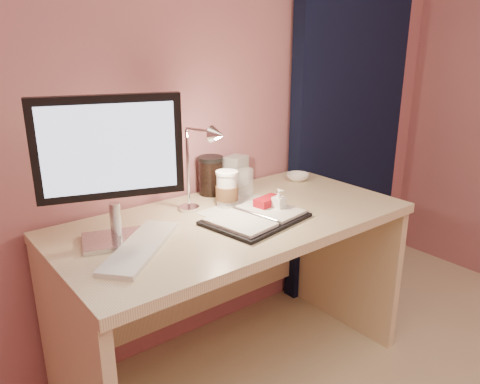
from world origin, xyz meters
TOP-DOWN VIEW (x-y plane):
  - room at (0.95, 1.69)m, footprint 3.50×3.50m
  - desk at (0.00, 1.45)m, footprint 1.40×0.70m
  - monitor at (-0.46, 1.44)m, footprint 0.46×0.23m
  - keyboard at (-0.43, 1.34)m, footprint 0.40×0.37m
  - planner at (0.05, 1.31)m, footprint 0.41×0.33m
  - paper_a at (0.16, 1.50)m, footprint 0.23×0.23m
  - paper_b at (-0.02, 1.45)m, footprint 0.15×0.15m
  - paper_c at (0.17, 1.58)m, footprint 0.19×0.19m
  - coffee_cup at (0.05, 1.50)m, footprint 0.09×0.09m
  - clear_cup at (0.20, 1.56)m, footprint 0.07×0.07m
  - bowl at (0.55, 1.58)m, footprint 0.15×0.15m
  - lotion_bottle at (0.17, 1.31)m, footprint 0.05×0.05m
  - dark_jar at (0.09, 1.68)m, footprint 0.11×0.11m
  - product_box at (0.25, 1.69)m, footprint 0.12×0.11m
  - desk_lamp at (-0.13, 1.48)m, footprint 0.13×0.22m

SIDE VIEW (x-z plane):
  - desk at x=0.00m, z-range 0.14..0.87m
  - paper_c at x=0.17m, z-range 0.73..0.73m
  - paper_b at x=-0.02m, z-range 0.73..0.73m
  - paper_a at x=0.16m, z-range 0.73..0.73m
  - keyboard at x=-0.43m, z-range 0.73..0.75m
  - planner at x=0.05m, z-range 0.72..0.77m
  - bowl at x=0.55m, z-range 0.73..0.76m
  - lotion_bottle at x=0.17m, z-range 0.73..0.83m
  - clear_cup at x=0.20m, z-range 0.73..0.85m
  - coffee_cup at x=0.05m, z-range 0.73..0.88m
  - product_box at x=0.25m, z-range 0.73..0.88m
  - dark_jar at x=0.09m, z-range 0.73..0.88m
  - desk_lamp at x=-0.13m, z-range 0.78..1.14m
  - monitor at x=-0.46m, z-range 0.78..1.28m
  - room at x=0.95m, z-range -0.61..2.89m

